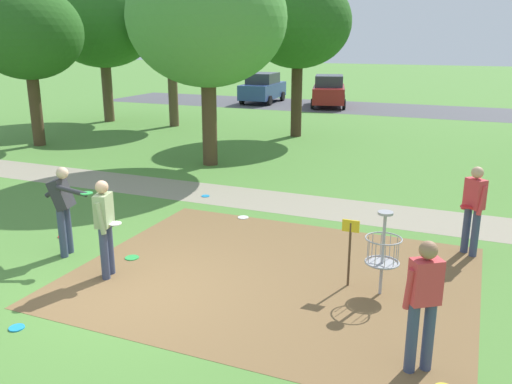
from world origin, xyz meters
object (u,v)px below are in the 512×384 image
at_px(tree_mid_right, 170,24).
at_px(disc_golf_basket, 379,249).
at_px(frisbee_near_basket, 64,236).
at_px(tree_far_left, 27,33).
at_px(frisbee_by_tee, 243,217).
at_px(frisbee_mid_grass, 419,295).
at_px(player_throwing, 63,205).
at_px(tree_near_right, 207,19).
at_px(player_waiting_left, 424,299).
at_px(parked_car_leftmost, 263,88).
at_px(frisbee_far_left, 132,258).
at_px(player_foreground_watching, 473,206).
at_px(player_waiting_right, 105,223).
at_px(tree_near_left, 102,19).
at_px(parked_car_center_left, 329,91).
at_px(frisbee_scattered_b, 206,196).
at_px(tree_mid_center, 298,23).
at_px(frisbee_far_right, 17,328).

bearing_deg(tree_mid_right, disc_golf_basket, -48.43).
height_order(frisbee_near_basket, tree_far_left, tree_far_left).
distance_m(frisbee_by_tee, frisbee_mid_grass, 4.81).
bearing_deg(player_throwing, disc_golf_basket, 6.81).
bearing_deg(tree_near_right, tree_far_left, 177.49).
height_order(player_throwing, player_waiting_left, same).
relative_size(frisbee_near_basket, parked_car_leftmost, 0.05).
bearing_deg(tree_near_right, frisbee_far_left, -73.30).
bearing_deg(player_foreground_watching, tree_near_right, 149.21).
xyz_separation_m(frisbee_by_tee, frisbee_far_left, (-0.96, -2.94, 0.00)).
xyz_separation_m(player_waiting_right, frisbee_mid_grass, (5.04, 1.35, -0.96)).
xyz_separation_m(frisbee_far_left, tree_near_left, (-11.19, 13.87, 4.82)).
bearing_deg(parked_car_center_left, frisbee_mid_grass, -71.11).
relative_size(player_waiting_right, frisbee_far_left, 6.59).
relative_size(player_waiting_left, frisbee_scattered_b, 8.16).
xyz_separation_m(tree_mid_center, tree_far_left, (-8.41, -5.71, -0.40)).
bearing_deg(disc_golf_basket, player_throwing, -173.19).
distance_m(frisbee_by_tee, tree_far_left, 12.47).
height_order(frisbee_far_left, tree_mid_center, tree_mid_center).
distance_m(frisbee_far_left, parked_car_center_left, 23.92).
distance_m(frisbee_far_left, tree_mid_center, 14.29).
height_order(frisbee_near_basket, frisbee_far_right, same).
bearing_deg(frisbee_scattered_b, frisbee_by_tee, -36.58).
bearing_deg(frisbee_far_right, tree_near_left, 123.94).
bearing_deg(frisbee_far_right, parked_car_center_left, 96.01).
bearing_deg(player_waiting_right, player_throwing, 160.02).
height_order(player_foreground_watching, parked_car_leftmost, parked_car_leftmost).
xyz_separation_m(disc_golf_basket, tree_far_left, (-14.25, 7.42, 3.37)).
xyz_separation_m(frisbee_far_left, tree_near_right, (-2.23, 7.45, 4.51)).
bearing_deg(frisbee_by_tee, player_waiting_left, -45.65).
relative_size(frisbee_scattered_b, tree_mid_center, 0.03).
xyz_separation_m(player_waiting_left, frisbee_by_tee, (-4.38, 4.48, -0.96)).
bearing_deg(frisbee_near_basket, frisbee_far_left, -10.96).
height_order(frisbee_by_tee, frisbee_far_right, same).
bearing_deg(player_throwing, tree_near_left, 125.08).
distance_m(tree_near_right, parked_car_leftmost, 17.75).
height_order(player_throwing, player_waiting_right, same).
relative_size(tree_far_left, parked_car_leftmost, 1.37).
distance_m(frisbee_by_tee, tree_mid_right, 14.49).
height_order(disc_golf_basket, tree_near_right, tree_near_right).
height_order(tree_mid_center, tree_far_left, tree_mid_center).
bearing_deg(frisbee_mid_grass, frisbee_scattered_b, 148.18).
bearing_deg(player_throwing, frisbee_scattered_b, 82.71).
bearing_deg(frisbee_mid_grass, tree_mid_right, 133.48).
bearing_deg(frisbee_near_basket, frisbee_scattered_b, 70.68).
xyz_separation_m(tree_near_left, parked_car_leftmost, (4.00, 10.23, -3.91)).
relative_size(player_waiting_left, player_waiting_right, 1.00).
relative_size(frisbee_far_right, tree_mid_right, 0.03).
bearing_deg(player_foreground_watching, frisbee_far_left, -155.23).
bearing_deg(disc_golf_basket, parked_car_leftmost, 116.18).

